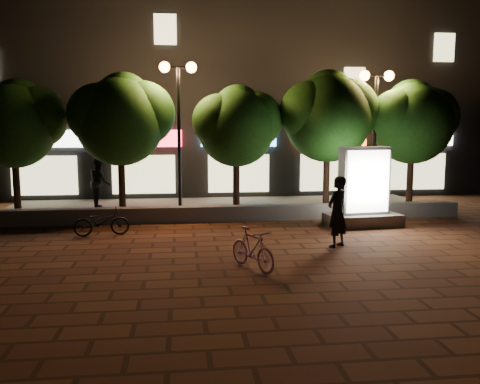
{
  "coord_description": "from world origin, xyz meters",
  "views": [
    {
      "loc": [
        -1.45,
        -12.18,
        3.11
      ],
      "look_at": [
        0.17,
        1.5,
        1.29
      ],
      "focal_mm": 37.39,
      "sensor_mm": 36.0,
      "label": 1
    }
  ],
  "objects": [
    {
      "name": "scooter_pink",
      "position": [
        0.06,
        -1.69,
        0.46
      ],
      "size": [
        1.1,
        1.54,
        0.91
      ],
      "primitive_type": "imported",
      "rotation": [
        0.0,
        0.0,
        0.5
      ],
      "color": "#BB7DA1",
      "rests_on": "ground"
    },
    {
      "name": "tree_left",
      "position": [
        -3.45,
        5.46,
        3.44
      ],
      "size": [
        3.6,
        3.0,
        4.89
      ],
      "color": "#311D13",
      "rests_on": "sidewalk"
    },
    {
      "name": "scooter_parked",
      "position": [
        -3.73,
        2.17,
        0.41
      ],
      "size": [
        1.6,
        0.74,
        0.81
      ],
      "primitive_type": "imported",
      "rotation": [
        0.0,
        0.0,
        1.71
      ],
      "color": "black",
      "rests_on": "ground"
    },
    {
      "name": "tree_mid",
      "position": [
        0.55,
        5.46,
        3.22
      ],
      "size": [
        3.24,
        2.7,
        4.5
      ],
      "color": "#311D13",
      "rests_on": "sidewalk"
    },
    {
      "name": "sidewalk",
      "position": [
        0.0,
        6.5,
        0.04
      ],
      "size": [
        16.0,
        5.0,
        0.08
      ],
      "primitive_type": "cube",
      "color": "slate",
      "rests_on": "ground"
    },
    {
      "name": "street_lamp_left",
      "position": [
        -1.5,
        5.2,
        4.03
      ],
      "size": [
        1.26,
        0.36,
        5.18
      ],
      "color": "black",
      "rests_on": "sidewalk"
    },
    {
      "name": "ad_kiosk",
      "position": [
        4.19,
        2.68,
        1.0
      ],
      "size": [
        2.4,
        1.39,
        2.48
      ],
      "color": "slate",
      "rests_on": "ground"
    },
    {
      "name": "building_block",
      "position": [
        -0.01,
        12.99,
        5.0
      ],
      "size": [
        28.0,
        8.12,
        11.3
      ],
      "color": "black",
      "rests_on": "ground"
    },
    {
      "name": "retaining_wall",
      "position": [
        0.0,
        4.0,
        0.25
      ],
      "size": [
        16.0,
        0.45,
        0.5
      ],
      "primitive_type": "cube",
      "color": "slate",
      "rests_on": "ground"
    },
    {
      "name": "rider",
      "position": [
        2.52,
        0.1,
        0.92
      ],
      "size": [
        0.8,
        0.76,
        1.84
      ],
      "primitive_type": "imported",
      "rotation": [
        0.0,
        0.0,
        3.81
      ],
      "color": "black",
      "rests_on": "ground"
    },
    {
      "name": "pedestrian",
      "position": [
        -4.45,
        6.75,
        1.05
      ],
      "size": [
        0.93,
        1.09,
        1.95
      ],
      "primitive_type": "imported",
      "rotation": [
        0.0,
        0.0,
        1.8
      ],
      "color": "black",
      "rests_on": "sidewalk"
    },
    {
      "name": "tree_right",
      "position": [
        3.86,
        5.46,
        3.57
      ],
      "size": [
        3.72,
        3.1,
        5.07
      ],
      "color": "#311D13",
      "rests_on": "sidewalk"
    },
    {
      "name": "ground",
      "position": [
        0.0,
        0.0,
        0.0
      ],
      "size": [
        80.0,
        80.0,
        0.0
      ],
      "primitive_type": "plane",
      "color": "#58311B",
      "rests_on": "ground"
    },
    {
      "name": "tree_far_right",
      "position": [
        7.05,
        5.46,
        3.37
      ],
      "size": [
        3.48,
        2.9,
        4.76
      ],
      "color": "#311D13",
      "rests_on": "sidewalk"
    },
    {
      "name": "street_lamp_right",
      "position": [
        5.5,
        5.2,
        3.89
      ],
      "size": [
        1.26,
        0.36,
        4.98
      ],
      "color": "black",
      "rests_on": "sidewalk"
    },
    {
      "name": "tree_far_left",
      "position": [
        -6.95,
        5.46,
        3.29
      ],
      "size": [
        3.36,
        2.8,
        4.63
      ],
      "color": "#311D13",
      "rests_on": "sidewalk"
    }
  ]
}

